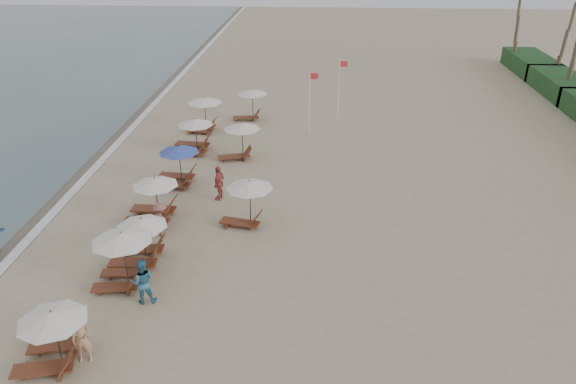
# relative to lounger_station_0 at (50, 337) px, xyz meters

# --- Properties ---
(ground) EXTENTS (160.00, 160.00, 0.00)m
(ground) POSITION_rel_lounger_station_0_xyz_m (6.53, 3.18, -1.07)
(ground) COLOR tan
(ground) RESTS_ON ground
(wet_sand_band) EXTENTS (3.20, 140.00, 0.01)m
(wet_sand_band) POSITION_rel_lounger_station_0_xyz_m (-5.97, 13.18, -1.06)
(wet_sand_band) COLOR #6B5E4C
(wet_sand_band) RESTS_ON ground
(foam_line) EXTENTS (0.50, 140.00, 0.02)m
(foam_line) POSITION_rel_lounger_station_0_xyz_m (-4.67, 13.18, -1.06)
(foam_line) COLOR white
(foam_line) RESTS_ON ground
(lounger_station_0) EXTENTS (2.56, 2.23, 2.09)m
(lounger_station_0) POSITION_rel_lounger_station_0_xyz_m (0.00, 0.00, 0.00)
(lounger_station_0) COLOR brown
(lounger_station_0) RESTS_ON ground
(lounger_station_1) EXTENTS (2.52, 2.35, 2.37)m
(lounger_station_1) POSITION_rel_lounger_station_0_xyz_m (0.83, 4.34, 0.25)
(lounger_station_1) COLOR brown
(lounger_station_1) RESTS_ON ground
(lounger_station_2) EXTENTS (2.55, 2.14, 2.06)m
(lounger_station_2) POSITION_rel_lounger_station_0_xyz_m (0.98, 6.04, -0.08)
(lounger_station_2) COLOR brown
(lounger_station_2) RESTS_ON ground
(lounger_station_3) EXTENTS (2.72, 2.19, 2.24)m
(lounger_station_3) POSITION_rel_lounger_station_0_xyz_m (0.52, 9.53, -0.06)
(lounger_station_3) COLOR brown
(lounger_station_3) RESTS_ON ground
(lounger_station_4) EXTENTS (2.60, 2.20, 2.25)m
(lounger_station_4) POSITION_rel_lounger_station_0_xyz_m (0.73, 13.58, 0.01)
(lounger_station_4) COLOR brown
(lounger_station_4) RESTS_ON ground
(lounger_station_5) EXTENTS (2.75, 2.23, 2.15)m
(lounger_station_5) POSITION_rel_lounger_station_0_xyz_m (0.56, 18.27, -0.08)
(lounger_station_5) COLOR brown
(lounger_station_5) RESTS_ON ground
(lounger_station_6) EXTENTS (2.55, 2.37, 2.39)m
(lounger_station_6) POSITION_rel_lounger_station_0_xyz_m (0.50, 22.04, 0.24)
(lounger_station_6) COLOR brown
(lounger_station_6) RESTS_ON ground
(inland_station_0) EXTENTS (2.65, 2.24, 2.22)m
(inland_station_0) POSITION_rel_lounger_station_0_xyz_m (5.10, 9.37, 0.35)
(inland_station_0) COLOR brown
(inland_station_0) RESTS_ON ground
(inland_station_1) EXTENTS (2.69, 2.24, 2.22)m
(inland_station_1) POSITION_rel_lounger_station_0_xyz_m (3.64, 17.35, 0.33)
(inland_station_1) COLOR brown
(inland_station_1) RESTS_ON ground
(inland_station_2) EXTENTS (2.61, 2.24, 2.22)m
(inland_station_2) POSITION_rel_lounger_station_0_xyz_m (3.42, 24.68, 0.36)
(inland_station_2) COLOR brown
(inland_station_2) RESTS_ON ground
(beachgoer_near) EXTENTS (0.71, 0.54, 1.77)m
(beachgoer_near) POSITION_rel_lounger_station_0_xyz_m (0.95, 0.18, -0.18)
(beachgoer_near) COLOR tan
(beachgoer_near) RESTS_ON ground
(beachgoer_mid_a) EXTENTS (1.04, 0.89, 1.85)m
(beachgoer_mid_a) POSITION_rel_lounger_station_0_xyz_m (1.98, 3.33, -0.14)
(beachgoer_mid_a) COLOR teal
(beachgoer_mid_a) RESTS_ON ground
(beachgoer_mid_b) EXTENTS (1.24, 1.22, 1.71)m
(beachgoer_mid_b) POSITION_rel_lounger_station_0_xyz_m (1.38, 8.10, -0.21)
(beachgoer_mid_b) COLOR #8F5449
(beachgoer_mid_b) RESTS_ON ground
(beachgoer_far_a) EXTENTS (0.69, 1.17, 1.88)m
(beachgoer_far_a) POSITION_rel_lounger_station_0_xyz_m (3.37, 11.98, -0.13)
(beachgoer_far_a) COLOR #AE4A45
(beachgoer_far_a) RESTS_ON ground
(flag_pole_near) EXTENTS (0.59, 0.08, 4.32)m
(flag_pole_near) POSITION_rel_lounger_station_0_xyz_m (7.78, 22.21, 1.33)
(flag_pole_near) COLOR silver
(flag_pole_near) RESTS_ON ground
(flag_pole_far) EXTENTS (0.59, 0.08, 4.41)m
(flag_pole_far) POSITION_rel_lounger_station_0_xyz_m (9.82, 25.38, 1.38)
(flag_pole_far) COLOR silver
(flag_pole_far) RESTS_ON ground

